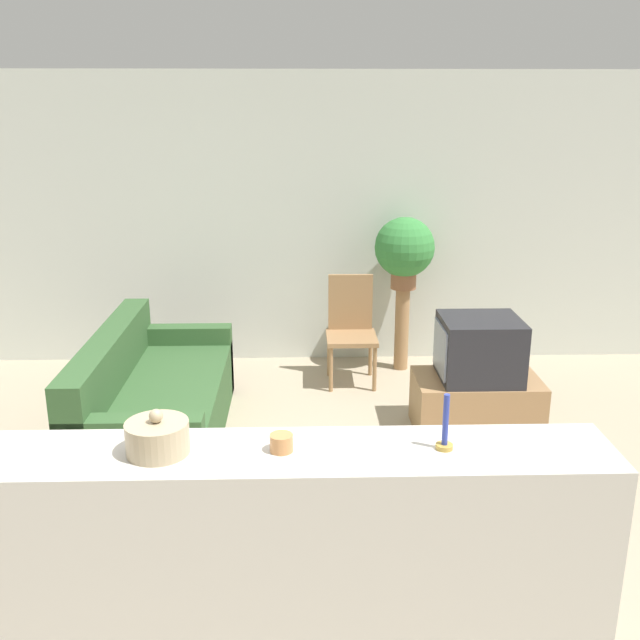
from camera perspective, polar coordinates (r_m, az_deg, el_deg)
ground_plane at (r=4.03m, az=-3.98°, el=-19.71°), size 14.00×14.00×0.00m
wall_back at (r=6.75m, az=-3.10°, el=7.90°), size 9.00×0.06×2.70m
couch at (r=5.41m, az=-13.14°, el=-6.54°), size 0.89×1.99×0.83m
tv_stand at (r=5.58m, az=12.36°, el=-6.60°), size 0.93×0.56×0.43m
television at (r=5.42m, az=12.59°, el=-2.25°), size 0.59×0.54×0.47m
wooden_chair at (r=6.34m, az=2.50°, el=-0.44°), size 0.44×0.44×0.95m
plant_stand at (r=6.69m, az=6.55°, el=-0.71°), size 0.13×0.13×0.78m
potted_plant at (r=6.50m, az=6.78°, el=5.67°), size 0.54×0.54×0.66m
foreground_counter at (r=3.19m, az=-4.66°, el=-18.98°), size 2.88×0.44×1.07m
decorative_bowl at (r=2.93m, az=-12.88°, el=-9.12°), size 0.25×0.25×0.19m
candle_jar at (r=2.89m, az=-3.11°, el=-9.79°), size 0.09×0.09×0.07m
candlestick at (r=2.93m, az=9.97°, el=-8.78°), size 0.07×0.07×0.24m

